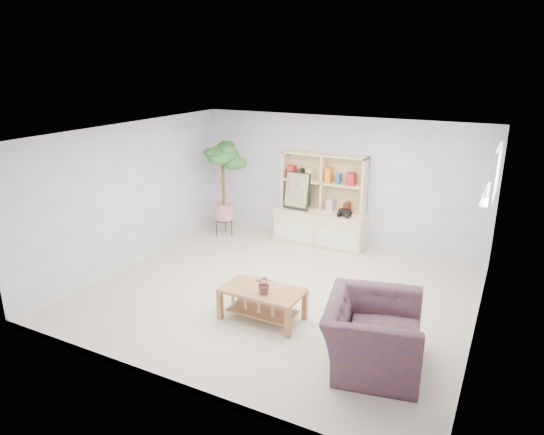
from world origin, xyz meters
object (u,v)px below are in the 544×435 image
at_px(coffee_table, 262,304).
at_px(floor_tree, 223,190).
at_px(armchair, 373,330).
at_px(storage_unit, 321,200).

xyz_separation_m(coffee_table, floor_tree, (-2.25, 2.58, 0.72)).
height_order(coffee_table, armchair, armchair).
xyz_separation_m(floor_tree, armchair, (3.86, -2.92, -0.49)).
relative_size(storage_unit, coffee_table, 1.58).
bearing_deg(coffee_table, storage_unit, 97.63).
height_order(storage_unit, coffee_table, storage_unit).
distance_m(floor_tree, armchair, 4.86).
xyz_separation_m(coffee_table, armchair, (1.61, -0.34, 0.22)).
height_order(coffee_table, floor_tree, floor_tree).
bearing_deg(storage_unit, armchair, -59.39).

